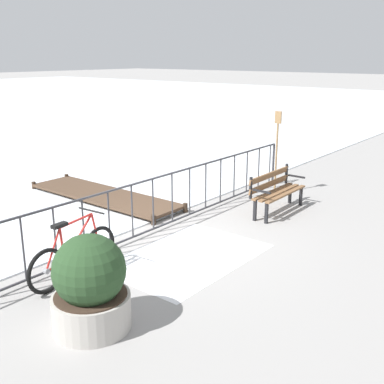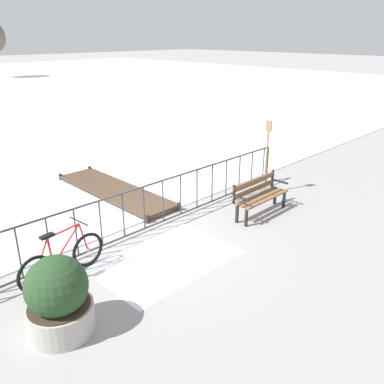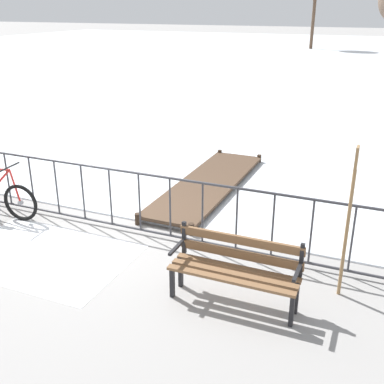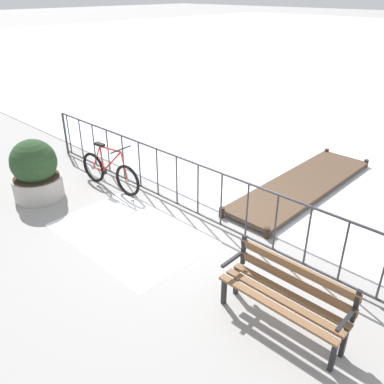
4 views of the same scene
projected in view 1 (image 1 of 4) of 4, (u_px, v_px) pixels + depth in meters
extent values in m
plane|color=gray|center=(154.00, 233.00, 8.94)|extent=(160.00, 160.00, 0.00)
cube|color=white|center=(188.00, 257.00, 7.87)|extent=(2.64, 1.77, 0.01)
cylinder|color=#38383D|center=(152.00, 179.00, 8.65)|extent=(9.00, 0.04, 0.04)
cylinder|color=#38383D|center=(154.00, 229.00, 8.92)|extent=(9.00, 0.04, 0.04)
cylinder|color=#38383D|center=(273.00, 164.00, 12.17)|extent=(0.06, 0.06, 1.05)
cylinder|color=#38383D|center=(23.00, 249.00, 6.76)|extent=(0.03, 0.03, 0.97)
cylinder|color=#38383D|center=(55.00, 238.00, 7.16)|extent=(0.03, 0.03, 0.97)
cylinder|color=#38383D|center=(84.00, 228.00, 7.57)|extent=(0.03, 0.03, 0.97)
cylinder|color=#38383D|center=(109.00, 219.00, 7.97)|extent=(0.03, 0.03, 0.97)
cylinder|color=#38383D|center=(132.00, 211.00, 8.38)|extent=(0.03, 0.03, 0.97)
cylinder|color=#38383D|center=(153.00, 204.00, 8.78)|extent=(0.03, 0.03, 0.97)
cylinder|color=#38383D|center=(172.00, 198.00, 9.19)|extent=(0.03, 0.03, 0.97)
cylinder|color=#38383D|center=(190.00, 192.00, 9.59)|extent=(0.03, 0.03, 0.97)
cylinder|color=#38383D|center=(206.00, 186.00, 10.00)|extent=(0.03, 0.03, 0.97)
cylinder|color=#38383D|center=(220.00, 181.00, 10.40)|extent=(0.03, 0.03, 0.97)
cylinder|color=#38383D|center=(234.00, 176.00, 10.81)|extent=(0.03, 0.03, 0.97)
cylinder|color=#38383D|center=(247.00, 172.00, 11.21)|extent=(0.03, 0.03, 0.97)
cylinder|color=#38383D|center=(259.00, 168.00, 11.62)|extent=(0.03, 0.03, 0.97)
cylinder|color=#38383D|center=(270.00, 164.00, 12.03)|extent=(0.03, 0.03, 0.97)
torus|color=black|center=(46.00, 271.00, 6.60)|extent=(0.66, 0.12, 0.66)
cylinder|color=gray|center=(46.00, 271.00, 6.60)|extent=(0.08, 0.07, 0.08)
torus|color=black|center=(100.00, 247.00, 7.44)|extent=(0.66, 0.12, 0.66)
cylinder|color=gray|center=(100.00, 247.00, 7.44)|extent=(0.08, 0.07, 0.08)
cylinder|color=red|center=(62.00, 245.00, 6.77)|extent=(0.08, 0.04, 0.53)
cylinder|color=red|center=(78.00, 237.00, 7.02)|extent=(0.61, 0.09, 0.59)
cylinder|color=red|center=(76.00, 221.00, 6.93)|extent=(0.63, 0.10, 0.07)
cylinder|color=red|center=(56.00, 266.00, 6.73)|extent=(0.34, 0.06, 0.05)
cylinder|color=red|center=(53.00, 249.00, 6.64)|extent=(0.32, 0.06, 0.56)
cylinder|color=red|center=(96.00, 231.00, 7.31)|extent=(0.16, 0.05, 0.59)
cube|color=black|center=(59.00, 225.00, 6.67)|extent=(0.25, 0.12, 0.05)
cylinder|color=black|center=(91.00, 211.00, 7.16)|extent=(0.08, 0.52, 0.03)
cylinder|color=black|center=(65.00, 261.00, 6.86)|extent=(0.18, 0.04, 0.18)
cube|color=brown|center=(273.00, 191.00, 10.06)|extent=(1.60, 0.11, 0.04)
cube|color=brown|center=(280.00, 193.00, 9.96)|extent=(1.60, 0.11, 0.04)
cube|color=brown|center=(286.00, 194.00, 9.87)|extent=(1.60, 0.11, 0.04)
cube|color=brown|center=(269.00, 184.00, 10.07)|extent=(1.60, 0.06, 0.12)
cube|color=brown|center=(270.00, 175.00, 10.02)|extent=(1.60, 0.06, 0.12)
cube|color=black|center=(301.00, 196.00, 10.52)|extent=(0.05, 0.06, 0.44)
cube|color=black|center=(290.00, 194.00, 10.68)|extent=(0.05, 0.06, 0.44)
cube|color=black|center=(286.00, 174.00, 10.62)|extent=(0.05, 0.04, 0.45)
cube|color=black|center=(297.00, 176.00, 10.48)|extent=(0.04, 0.40, 0.04)
cube|color=black|center=(266.00, 213.00, 9.37)|extent=(0.05, 0.06, 0.44)
cube|color=black|center=(255.00, 210.00, 9.53)|extent=(0.05, 0.06, 0.44)
cube|color=black|center=(251.00, 188.00, 9.48)|extent=(0.05, 0.04, 0.45)
cube|color=black|center=(261.00, 191.00, 9.34)|extent=(0.04, 0.40, 0.04)
cylinder|color=#ADA8A0|center=(92.00, 311.00, 5.78)|extent=(0.96, 0.96, 0.43)
cylinder|color=#38281E|center=(91.00, 295.00, 5.72)|extent=(0.88, 0.88, 0.02)
sphere|color=#264223|center=(89.00, 270.00, 5.63)|extent=(0.88, 0.88, 0.88)
cylinder|color=#937047|center=(276.00, 159.00, 11.20)|extent=(0.04, 0.04, 1.70)
cube|color=#937047|center=(278.00, 117.00, 10.93)|extent=(0.03, 0.16, 0.28)
cube|color=#4C3828|center=(104.00, 195.00, 10.91)|extent=(1.10, 4.06, 0.06)
cylinder|color=#35271C|center=(153.00, 220.00, 9.33)|extent=(0.10, 0.10, 0.20)
cylinder|color=#35271C|center=(185.00, 208.00, 10.07)|extent=(0.10, 0.10, 0.20)
cylinder|color=#35271C|center=(34.00, 186.00, 11.76)|extent=(0.10, 0.10, 0.20)
cylinder|color=#35271C|center=(67.00, 178.00, 12.50)|extent=(0.10, 0.10, 0.20)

